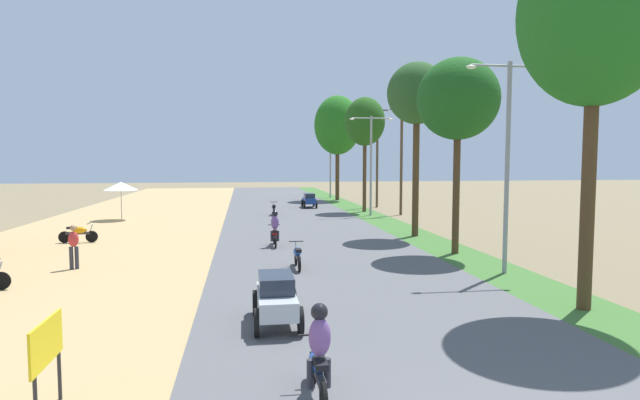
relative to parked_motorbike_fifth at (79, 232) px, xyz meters
The scene contains 20 objects.
parked_motorbike_fifth is the anchor object (origin of this frame).
street_signboard 18.37m from the parked_motorbike_fifth, 74.82° to the right, with size 0.06×1.30×1.50m.
vendor_umbrella 9.83m from the parked_motorbike_fifth, 91.00° to the left, with size 2.20×2.20×2.52m.
pedestrian_on_shoulder 6.61m from the parked_motorbike_fifth, 74.81° to the right, with size 0.40×0.30×1.62m.
median_tree_nearest 22.85m from the parked_motorbike_fifth, 39.23° to the right, with size 3.83×3.83×10.10m.
median_tree_second 18.57m from the parked_motorbike_fifth, 17.79° to the right, with size 3.42×3.42×8.21m.
median_tree_third 18.05m from the parked_motorbike_fifth, ahead, with size 3.06×3.06×8.97m.
median_tree_fourth 22.22m from the parked_motorbike_fifth, 36.65° to the left, with size 3.07×3.07×8.75m.
median_tree_fifth 30.45m from the parked_motorbike_fifth, 54.85° to the left, with size 4.57×4.57×10.27m.
streetlamp_near 19.65m from the parked_motorbike_fifth, 28.79° to the right, with size 3.16×0.20×7.32m.
streetlamp_mid 19.97m from the parked_motorbike_fifth, 30.61° to the left, with size 3.16×0.20×7.08m.
streetlamp_far 32.41m from the parked_motorbike_fifth, 58.30° to the left, with size 3.16×0.20×7.72m.
utility_pole_near 22.23m from the parked_motorbike_fifth, 28.37° to the left, with size 1.80×0.20×8.19m.
utility_pole_far 25.61m from the parked_motorbike_fifth, 40.99° to the left, with size 1.80×0.20×8.71m.
car_sedan_silver 16.29m from the parked_motorbike_fifth, 58.11° to the right, with size 1.10×2.26×1.19m.
car_sedan_blue 21.11m from the parked_motorbike_fifth, 51.06° to the left, with size 1.10×2.26×1.19m.
motorbike_foreground_rider 20.09m from the parked_motorbike_fifth, 63.28° to the right, with size 0.54×1.80×1.66m.
motorbike_ahead_second 12.34m from the parked_motorbike_fifth, 37.61° to the right, with size 0.54×1.80×0.94m.
motorbike_ahead_third 9.61m from the parked_motorbike_fifth, 15.46° to the right, with size 0.54×1.80×1.66m.
motorbike_ahead_fourth 14.76m from the parked_motorbike_fifth, 47.33° to the left, with size 0.54×1.80×0.94m.
Camera 1 is at (-3.26, -4.78, 4.02)m, focal length 29.02 mm.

